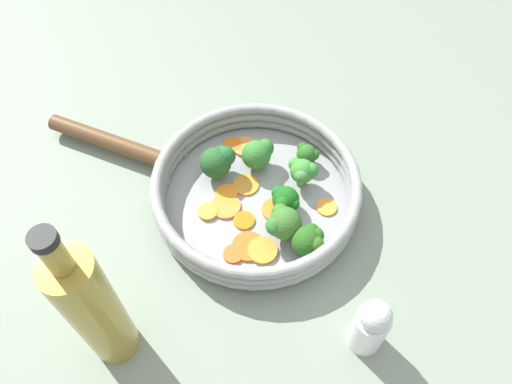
# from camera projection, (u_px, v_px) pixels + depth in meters

# --- Properties ---
(ground_plane) EXTENTS (4.00, 4.00, 0.00)m
(ground_plane) POSITION_uv_depth(u_px,v_px,m) (256.00, 201.00, 0.75)
(ground_plane) COLOR gray
(skillet) EXTENTS (0.29, 0.29, 0.01)m
(skillet) POSITION_uv_depth(u_px,v_px,m) (256.00, 200.00, 0.75)
(skillet) COLOR #939699
(skillet) RESTS_ON ground_plane
(skillet_rim_wall) EXTENTS (0.30, 0.30, 0.05)m
(skillet_rim_wall) POSITION_uv_depth(u_px,v_px,m) (256.00, 188.00, 0.73)
(skillet_rim_wall) COLOR gray
(skillet_rim_wall) RESTS_ON skillet
(skillet_handle) EXTENTS (0.17, 0.17, 0.03)m
(skillet_handle) POSITION_uv_depth(u_px,v_px,m) (110.00, 142.00, 0.79)
(skillet_handle) COLOR brown
(skillet_handle) RESTS_ON skillet
(skillet_rivet_left) EXTENTS (0.01, 0.01, 0.01)m
(skillet_rivet_left) POSITION_uv_depth(u_px,v_px,m) (185.00, 154.00, 0.79)
(skillet_rivet_left) COLOR #92919C
(skillet_rivet_left) RESTS_ON skillet
(skillet_rivet_right) EXTENTS (0.01, 0.01, 0.01)m
(skillet_rivet_right) POSITION_uv_depth(u_px,v_px,m) (167.00, 182.00, 0.76)
(skillet_rivet_right) COLOR gray
(skillet_rivet_right) RESTS_ON skillet
(carrot_slice_0) EXTENTS (0.05, 0.05, 0.01)m
(carrot_slice_0) POSITION_uv_depth(u_px,v_px,m) (263.00, 251.00, 0.69)
(carrot_slice_0) COLOR orange
(carrot_slice_0) RESTS_ON skillet
(carrot_slice_1) EXTENTS (0.04, 0.04, 0.01)m
(carrot_slice_1) POSITION_uv_depth(u_px,v_px,m) (234.00, 144.00, 0.80)
(carrot_slice_1) COLOR orange
(carrot_slice_1) RESTS_ON skillet
(carrot_slice_2) EXTENTS (0.05, 0.05, 0.01)m
(carrot_slice_2) POSITION_uv_depth(u_px,v_px,m) (245.00, 147.00, 0.80)
(carrot_slice_2) COLOR #F98A3E
(carrot_slice_2) RESTS_ON skillet
(carrot_slice_3) EXTENTS (0.06, 0.06, 0.00)m
(carrot_slice_3) POSITION_uv_depth(u_px,v_px,m) (248.00, 246.00, 0.70)
(carrot_slice_3) COLOR #D9601A
(carrot_slice_3) RESTS_ON skillet
(carrot_slice_4) EXTENTS (0.03, 0.03, 0.00)m
(carrot_slice_4) POSITION_uv_depth(u_px,v_px,m) (233.00, 254.00, 0.69)
(carrot_slice_4) COLOR #D85C1F
(carrot_slice_4) RESTS_ON skillet
(carrot_slice_5) EXTENTS (0.04, 0.04, 0.00)m
(carrot_slice_5) POSITION_uv_depth(u_px,v_px,m) (327.00, 207.00, 0.73)
(carrot_slice_5) COLOR orange
(carrot_slice_5) RESTS_ON skillet
(carrot_slice_6) EXTENTS (0.04, 0.04, 0.00)m
(carrot_slice_6) POSITION_uv_depth(u_px,v_px,m) (244.00, 220.00, 0.72)
(carrot_slice_6) COLOR orange
(carrot_slice_6) RESTS_ON skillet
(carrot_slice_7) EXTENTS (0.04, 0.04, 0.00)m
(carrot_slice_7) POSITION_uv_depth(u_px,v_px,m) (275.00, 210.00, 0.73)
(carrot_slice_7) COLOR orange
(carrot_slice_7) RESTS_ON skillet
(carrot_slice_8) EXTENTS (0.05, 0.05, 0.00)m
(carrot_slice_8) POSITION_uv_depth(u_px,v_px,m) (246.00, 185.00, 0.76)
(carrot_slice_8) COLOR orange
(carrot_slice_8) RESTS_ON skillet
(carrot_slice_9) EXTENTS (0.05, 0.05, 0.00)m
(carrot_slice_9) POSITION_uv_depth(u_px,v_px,m) (226.00, 206.00, 0.73)
(carrot_slice_9) COLOR orange
(carrot_slice_9) RESTS_ON skillet
(carrot_slice_10) EXTENTS (0.04, 0.04, 0.01)m
(carrot_slice_10) POSITION_uv_depth(u_px,v_px,m) (207.00, 210.00, 0.73)
(carrot_slice_10) COLOR orange
(carrot_slice_10) RESTS_ON skillet
(carrot_slice_11) EXTENTS (0.04, 0.04, 0.00)m
(carrot_slice_11) POSITION_uv_depth(u_px,v_px,m) (227.00, 193.00, 0.75)
(carrot_slice_11) COLOR orange
(carrot_slice_11) RESTS_ON skillet
(broccoli_floret_0) EXTENTS (0.04, 0.03, 0.04)m
(broccoli_floret_0) POSITION_uv_depth(u_px,v_px,m) (307.00, 154.00, 0.76)
(broccoli_floret_0) COLOR #6C9549
(broccoli_floret_0) RESTS_ON skillet
(broccoli_floret_1) EXTENTS (0.04, 0.04, 0.05)m
(broccoli_floret_1) POSITION_uv_depth(u_px,v_px,m) (302.00, 171.00, 0.73)
(broccoli_floret_1) COLOR #5F8E55
(broccoli_floret_1) RESTS_ON skillet
(broccoli_floret_2) EXTENTS (0.04, 0.05, 0.05)m
(broccoli_floret_2) POSITION_uv_depth(u_px,v_px,m) (259.00, 153.00, 0.76)
(broccoli_floret_2) COLOR #8BA36C
(broccoli_floret_2) RESTS_ON skillet
(broccoli_floret_3) EXTENTS (0.04, 0.04, 0.04)m
(broccoli_floret_3) POSITION_uv_depth(u_px,v_px,m) (285.00, 200.00, 0.71)
(broccoli_floret_3) COLOR #7B995E
(broccoli_floret_3) RESTS_ON skillet
(broccoli_floret_4) EXTENTS (0.05, 0.06, 0.05)m
(broccoli_floret_4) POSITION_uv_depth(u_px,v_px,m) (218.00, 160.00, 0.74)
(broccoli_floret_4) COLOR #77A757
(broccoli_floret_4) RESTS_ON skillet
(broccoli_floret_5) EXTENTS (0.05, 0.05, 0.06)m
(broccoli_floret_5) POSITION_uv_depth(u_px,v_px,m) (282.00, 223.00, 0.68)
(broccoli_floret_5) COLOR #6C864F
(broccoli_floret_5) RESTS_ON skillet
(broccoli_floret_6) EXTENTS (0.04, 0.05, 0.05)m
(broccoli_floret_6) POSITION_uv_depth(u_px,v_px,m) (309.00, 240.00, 0.67)
(broccoli_floret_6) COLOR #698651
(broccoli_floret_6) RESTS_ON skillet
(salt_shaker) EXTENTS (0.04, 0.04, 0.10)m
(salt_shaker) POSITION_uv_depth(u_px,v_px,m) (370.00, 326.00, 0.59)
(salt_shaker) COLOR white
(salt_shaker) RESTS_ON ground_plane
(oil_bottle) EXTENTS (0.06, 0.06, 0.28)m
(oil_bottle) POSITION_uv_depth(u_px,v_px,m) (94.00, 309.00, 0.54)
(oil_bottle) COLOR olive
(oil_bottle) RESTS_ON ground_plane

